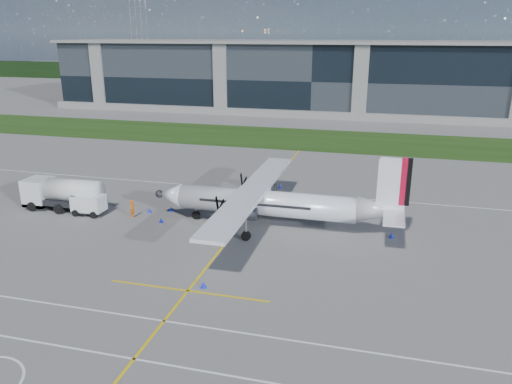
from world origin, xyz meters
TOP-DOWN VIEW (x-y plane):
  - ground at (0.00, 40.00)m, footprint 400.00×400.00m
  - grass_strip at (0.00, 48.00)m, footprint 400.00×18.00m
  - terminal_building at (0.00, 80.00)m, footprint 120.00×20.00m
  - tree_line at (0.00, 140.00)m, footprint 400.00×6.00m
  - pylon_west at (-80.00, 150.00)m, footprint 9.00×4.60m
  - yellow_taxiway_centerline at (3.00, 10.00)m, footprint 0.20×70.00m
  - white_lane_line at (0.00, -14.00)m, footprint 90.00×0.15m
  - turboprop_aircraft at (6.31, 7.51)m, footprint 23.77×24.65m
  - fuel_tanker_truck at (-16.34, 6.65)m, footprint 8.87×2.88m
  - baggage_tug at (-12.51, 6.07)m, footprint 3.36×2.02m
  - ground_crew_person at (-7.86, 6.38)m, footprint 0.72×0.92m
  - safety_cone_fwd at (-6.89, 8.08)m, footprint 0.36×0.36m
  - safety_cone_stbdwing at (4.27, 19.56)m, footprint 0.36×0.36m
  - safety_cone_nose_port at (-4.56, 5.78)m, footprint 0.36×0.36m
  - safety_cone_nose_stbd at (-4.90, 8.95)m, footprint 0.36×0.36m
  - safety_cone_tail at (16.97, 7.56)m, footprint 0.36×0.36m
  - safety_cone_portwing at (3.91, -5.27)m, footprint 0.36×0.36m

SIDE VIEW (x-z plane):
  - ground at x=0.00m, z-range 0.00..0.00m
  - yellow_taxiway_centerline at x=3.00m, z-range 0.00..0.01m
  - white_lane_line at x=0.00m, z-range 0.00..0.01m
  - grass_strip at x=0.00m, z-range 0.00..0.04m
  - safety_cone_fwd at x=-6.89m, z-range 0.00..0.50m
  - safety_cone_stbdwing at x=4.27m, z-range 0.00..0.50m
  - safety_cone_nose_port at x=-4.56m, z-range 0.00..0.50m
  - safety_cone_nose_stbd at x=-4.90m, z-range 0.00..0.50m
  - safety_cone_tail at x=16.97m, z-range 0.00..0.50m
  - safety_cone_portwing at x=3.91m, z-range 0.00..0.50m
  - baggage_tug at x=-12.51m, z-range 0.00..2.02m
  - ground_crew_person at x=-7.86m, z-range 0.00..2.05m
  - fuel_tanker_truck at x=-16.34m, z-range 0.00..3.33m
  - tree_line at x=0.00m, z-range 0.00..6.00m
  - turboprop_aircraft at x=6.31m, z-range 0.00..7.40m
  - terminal_building at x=0.00m, z-range 0.00..15.00m
  - pylon_west at x=-80.00m, z-range 0.00..30.00m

